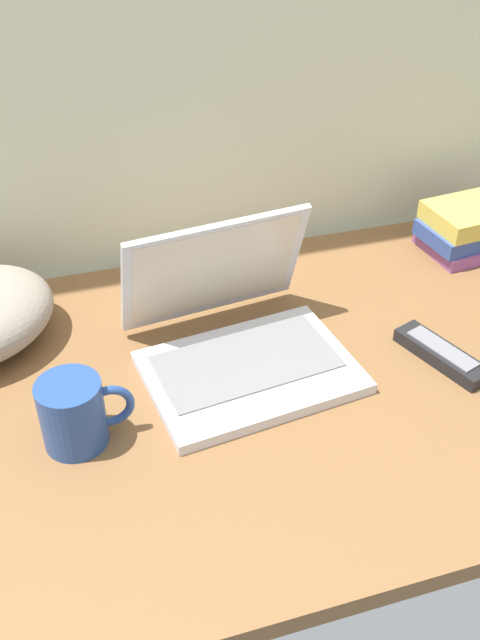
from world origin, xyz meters
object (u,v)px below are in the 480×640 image
(remote_control_near, at_px, (441,354))
(book_stack, at_px, (469,228))
(laptop, at_px, (237,336))
(coffee_mug, at_px, (75,412))

(remote_control_near, relative_size, book_stack, 0.87)
(laptop, xyz_separation_m, remote_control_near, (0.30, -0.10, -0.03))
(coffee_mug, height_order, book_stack, coffee_mug)
(laptop, bearing_deg, coffee_mug, -158.00)
(remote_control_near, distance_m, book_stack, 0.36)
(laptop, distance_m, remote_control_near, 0.32)
(coffee_mug, relative_size, remote_control_near, 0.77)
(remote_control_near, bearing_deg, coffee_mug, -179.28)
(book_stack, bearing_deg, remote_control_near, -127.32)
(laptop, distance_m, book_stack, 0.56)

